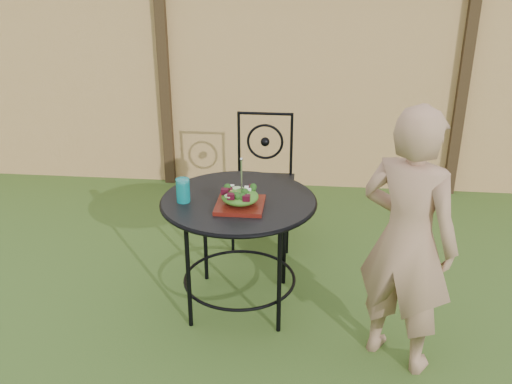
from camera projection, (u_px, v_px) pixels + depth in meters
ground at (299, 325)px, 3.41m from camera, size 60.00×60.00×0.00m
fence at (310, 86)px, 5.04m from camera, size 8.00×0.12×1.90m
patio_table at (239, 220)px, 3.39m from camera, size 0.92×0.92×0.72m
patio_chair at (263, 176)px, 4.27m from camera, size 0.46×0.46×0.95m
diner at (407, 242)px, 2.87m from camera, size 0.62×0.57×1.43m
salad_plate at (240, 205)px, 3.23m from camera, size 0.27×0.27×0.02m
salad at (240, 197)px, 3.21m from camera, size 0.21×0.21×0.08m
fork at (242, 175)px, 3.16m from camera, size 0.01×0.01×0.18m
drinking_glass at (183, 190)px, 3.28m from camera, size 0.08×0.08×0.14m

